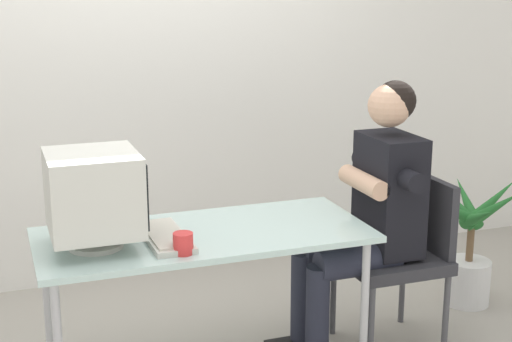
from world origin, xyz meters
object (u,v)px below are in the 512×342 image
at_px(office_chair, 402,249).
at_px(desk_mug, 183,243).
at_px(crt_monitor, 94,194).
at_px(potted_plant, 470,247).
at_px(keyboard, 165,236).
at_px(person_seated, 369,209).
at_px(desk, 204,245).

distance_m(office_chair, desk_mug, 1.20).
xyz_separation_m(crt_monitor, office_chair, (1.46, 0.07, -0.44)).
xyz_separation_m(crt_monitor, potted_plant, (2.06, 0.35, -0.60)).
xyz_separation_m(keyboard, person_seated, (0.99, 0.07, -0.01)).
bearing_deg(crt_monitor, desk, 4.30).
height_order(crt_monitor, keyboard, crt_monitor).
xyz_separation_m(crt_monitor, person_seated, (1.27, 0.07, -0.22)).
bearing_deg(crt_monitor, potted_plant, 9.73).
bearing_deg(desk, potted_plant, 11.26).
relative_size(office_chair, desk_mug, 9.20).
xyz_separation_m(office_chair, desk_mug, (-1.15, -0.26, 0.26)).
relative_size(crt_monitor, person_seated, 0.30).
bearing_deg(potted_plant, person_seated, -160.19).
distance_m(crt_monitor, keyboard, 0.35).
bearing_deg(person_seated, keyboard, -175.72).
distance_m(desk, crt_monitor, 0.54).
bearing_deg(desk, crt_monitor, -175.70).
xyz_separation_m(person_seated, potted_plant, (0.79, 0.28, -0.38)).
bearing_deg(office_chair, potted_plant, 25.25).
relative_size(potted_plant, desk_mug, 8.08).
bearing_deg(keyboard, person_seated, 4.28).
height_order(crt_monitor, potted_plant, crt_monitor).
bearing_deg(potted_plant, desk, -168.74).
distance_m(desk, office_chair, 1.01).
height_order(office_chair, desk_mug, office_chair).
distance_m(crt_monitor, person_seated, 1.29).
bearing_deg(crt_monitor, office_chair, 2.71).
distance_m(crt_monitor, potted_plant, 2.18).
height_order(office_chair, person_seated, person_seated).
bearing_deg(office_chair, desk, -178.02).
xyz_separation_m(desk, desk_mug, (-0.15, -0.22, 0.10)).
height_order(person_seated, potted_plant, person_seated).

